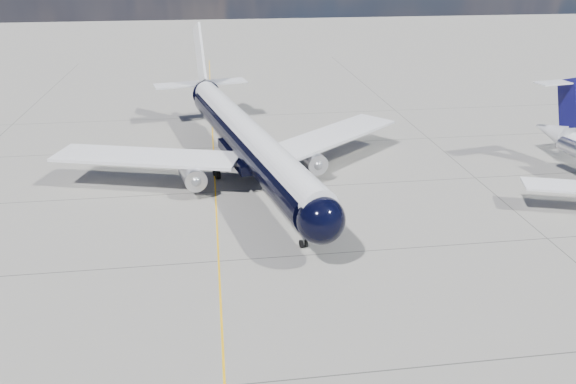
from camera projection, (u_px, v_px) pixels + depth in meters
name	position (u px, v px, depth m)	size (l,w,h in m)	color
ground	(215.00, 175.00, 65.87)	(320.00, 320.00, 0.00)	gray
taxiway_centerline	(215.00, 192.00, 61.32)	(0.16, 160.00, 0.01)	#F5AF0C
main_airliner	(244.00, 136.00, 64.36)	(41.61, 51.33, 14.96)	black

